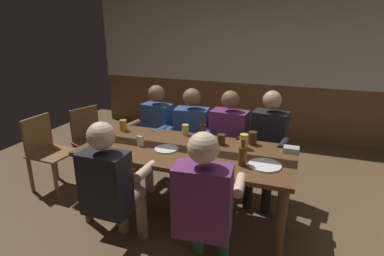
# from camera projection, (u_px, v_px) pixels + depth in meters

# --- Properties ---
(ground_plane) EXTENTS (6.81, 6.81, 0.00)m
(ground_plane) POSITION_uv_depth(u_px,v_px,m) (185.00, 222.00, 3.21)
(ground_plane) COLOR brown
(back_wall_upper) EXTENTS (5.49, 0.12, 1.66)m
(back_wall_upper) POSITION_uv_depth(u_px,v_px,m) (248.00, 33.00, 5.23)
(back_wall_upper) COLOR beige
(back_wall_wainscot) EXTENTS (5.49, 0.12, 0.92)m
(back_wall_wainscot) POSITION_uv_depth(u_px,v_px,m) (244.00, 108.00, 5.64)
(back_wall_wainscot) COLOR brown
(back_wall_wainscot) RESTS_ON ground_plane
(dining_table) EXTENTS (2.01, 0.90, 0.78)m
(dining_table) POSITION_uv_depth(u_px,v_px,m) (187.00, 159.00, 3.05)
(dining_table) COLOR brown
(dining_table) RESTS_ON ground_plane
(person_0) EXTENTS (0.53, 0.54, 1.21)m
(person_0) POSITION_uv_depth(u_px,v_px,m) (154.00, 131.00, 3.87)
(person_0) COLOR #2D4C84
(person_0) RESTS_ON ground_plane
(person_1) EXTENTS (0.55, 0.56, 1.20)m
(person_1) POSITION_uv_depth(u_px,v_px,m) (190.00, 135.00, 3.72)
(person_1) COLOR #2D4C84
(person_1) RESTS_ON ground_plane
(person_2) EXTENTS (0.58, 0.55, 1.21)m
(person_2) POSITION_uv_depth(u_px,v_px,m) (227.00, 139.00, 3.59)
(person_2) COLOR #6B2D66
(person_2) RESTS_ON ground_plane
(person_3) EXTENTS (0.54, 0.56, 1.24)m
(person_3) POSITION_uv_depth(u_px,v_px,m) (267.00, 143.00, 3.44)
(person_3) COLOR black
(person_3) RESTS_ON ground_plane
(person_4) EXTENTS (0.52, 0.51, 1.22)m
(person_4) POSITION_uv_depth(u_px,v_px,m) (111.00, 184.00, 2.58)
(person_4) COLOR black
(person_4) RESTS_ON ground_plane
(person_5) EXTENTS (0.57, 0.55, 1.24)m
(person_5) POSITION_uv_depth(u_px,v_px,m) (205.00, 201.00, 2.31)
(person_5) COLOR #6B2D66
(person_5) RESTS_ON ground_plane
(chair_empty_near_right) EXTENTS (0.46, 0.46, 0.88)m
(chair_empty_near_right) POSITION_uv_depth(u_px,v_px,m) (47.00, 150.00, 3.76)
(chair_empty_near_right) COLOR brown
(chair_empty_near_right) RESTS_ON ground_plane
(chair_empty_near_left) EXTENTS (0.56, 0.56, 0.88)m
(chair_empty_near_left) POSITION_uv_depth(u_px,v_px,m) (92.00, 140.00, 4.11)
(chair_empty_near_left) COLOR brown
(chair_empty_near_left) RESTS_ON ground_plane
(condiment_caddy) EXTENTS (0.14, 0.10, 0.05)m
(condiment_caddy) POSITION_uv_depth(u_px,v_px,m) (291.00, 150.00, 2.94)
(condiment_caddy) COLOR #B2B7BC
(condiment_caddy) RESTS_ON dining_table
(plate_0) EXTENTS (0.28, 0.28, 0.01)m
(plate_0) POSITION_uv_depth(u_px,v_px,m) (265.00, 165.00, 2.66)
(plate_0) COLOR white
(plate_0) RESTS_ON dining_table
(plate_1) EXTENTS (0.22, 0.22, 0.01)m
(plate_1) POSITION_uv_depth(u_px,v_px,m) (166.00, 149.00, 3.00)
(plate_1) COLOR white
(plate_1) RESTS_ON dining_table
(bottle_0) EXTENTS (0.06, 0.06, 0.30)m
(bottle_0) POSITION_uv_depth(u_px,v_px,m) (203.00, 135.00, 3.05)
(bottle_0) COLOR #593314
(bottle_0) RESTS_ON dining_table
(bottle_1) EXTENTS (0.07, 0.07, 0.24)m
(bottle_1) POSITION_uv_depth(u_px,v_px,m) (243.00, 155.00, 2.65)
(bottle_1) COLOR #593314
(bottle_1) RESTS_ON dining_table
(pint_glass_0) EXTENTS (0.07, 0.07, 0.15)m
(pint_glass_0) POSITION_uv_depth(u_px,v_px,m) (202.00, 151.00, 2.78)
(pint_glass_0) COLOR white
(pint_glass_0) RESTS_ON dining_table
(pint_glass_1) EXTENTS (0.08, 0.08, 0.13)m
(pint_glass_1) POSITION_uv_depth(u_px,v_px,m) (253.00, 138.00, 3.11)
(pint_glass_1) COLOR #4C2D19
(pint_glass_1) RESTS_ON dining_table
(pint_glass_2) EXTENTS (0.07, 0.07, 0.11)m
(pint_glass_2) POSITION_uv_depth(u_px,v_px,m) (185.00, 130.00, 3.38)
(pint_glass_2) COLOR #E5C64C
(pint_glass_2) RESTS_ON dining_table
(pint_glass_3) EXTENTS (0.08, 0.08, 0.14)m
(pint_glass_3) POSITION_uv_depth(u_px,v_px,m) (99.00, 133.00, 3.23)
(pint_glass_3) COLOR gold
(pint_glass_3) RESTS_ON dining_table
(pint_glass_4) EXTENTS (0.08, 0.08, 0.11)m
(pint_glass_4) POSITION_uv_depth(u_px,v_px,m) (221.00, 139.00, 3.11)
(pint_glass_4) COLOR #4C2D19
(pint_glass_4) RESTS_ON dining_table
(pint_glass_5) EXTENTS (0.07, 0.07, 0.10)m
(pint_glass_5) POSITION_uv_depth(u_px,v_px,m) (141.00, 141.00, 3.09)
(pint_glass_5) COLOR white
(pint_glass_5) RESTS_ON dining_table
(pint_glass_6) EXTENTS (0.08, 0.08, 0.14)m
(pint_glass_6) POSITION_uv_depth(u_px,v_px,m) (244.00, 141.00, 3.01)
(pint_glass_6) COLOR #E5C64C
(pint_glass_6) RESTS_ON dining_table
(pint_glass_7) EXTENTS (0.08, 0.08, 0.12)m
(pint_glass_7) POSITION_uv_depth(u_px,v_px,m) (123.00, 125.00, 3.51)
(pint_glass_7) COLOR gold
(pint_glass_7) RESTS_ON dining_table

